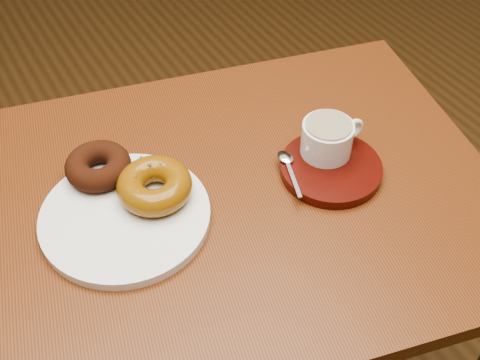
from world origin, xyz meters
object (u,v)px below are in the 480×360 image
donut_plate (125,216)px  saucer (331,168)px  cafe_table (230,244)px  coffee_cup (328,138)px

donut_plate → saucer: size_ratio=1.56×
cafe_table → saucer: size_ratio=5.98×
cafe_table → coffee_cup: size_ratio=8.90×
coffee_cup → cafe_table: bearing=-179.1°
saucer → coffee_cup: coffee_cup is taller
cafe_table → coffee_cup: coffee_cup is taller
donut_plate → coffee_cup: (0.33, -0.04, 0.04)m
saucer → cafe_table: bearing=165.8°
cafe_table → donut_plate: bearing=-178.0°
coffee_cup → donut_plate: bearing=177.3°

